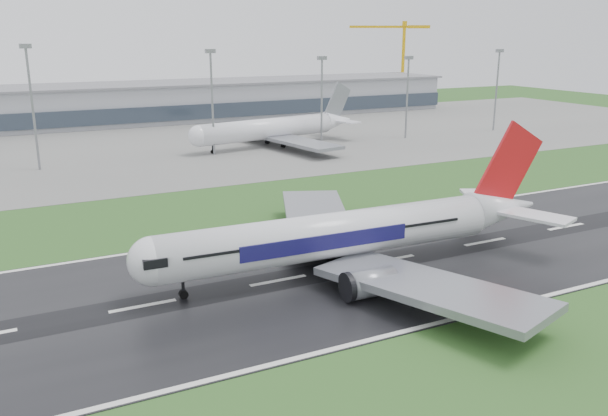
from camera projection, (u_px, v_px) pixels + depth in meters
ground at (485, 242)px, 108.88m from camera, size 520.00×520.00×0.00m
runway at (485, 242)px, 108.87m from camera, size 400.00×45.00×0.10m
apron at (237, 139)px, 216.62m from camera, size 400.00×130.00×0.08m
terminal at (188, 101)px, 266.31m from camera, size 240.00×36.00×15.00m
main_airliner at (359, 205)px, 93.75m from camera, size 71.90×68.71×20.53m
parked_airliner at (273, 117)px, 199.95m from camera, size 73.41×69.86×18.72m
tower_crane at (403, 62)px, 327.99m from camera, size 40.06×18.75×42.17m
floodmast_1 at (33, 111)px, 162.54m from camera, size 0.64×0.64×31.87m
floodmast_2 at (212, 105)px, 183.90m from camera, size 0.64×0.64×30.07m
floodmast_3 at (322, 103)px, 200.06m from camera, size 0.64×0.64×27.51m
floodmast_4 at (407, 99)px, 214.53m from camera, size 0.64×0.64×27.08m
floodmast_5 at (496, 92)px, 231.72m from camera, size 0.64×0.64×28.93m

